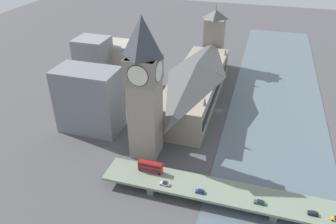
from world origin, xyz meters
name	(u,v)px	position (x,y,z in m)	size (l,w,h in m)	color
ground_plane	(218,111)	(0.00, 0.00, 0.00)	(600.00, 600.00, 0.00)	#4C4C4F
river_water	(276,119)	(-34.61, 0.00, 0.15)	(57.23, 360.00, 0.30)	slate
parliament_hall	(196,82)	(16.28, -8.00, 13.40)	(27.02, 99.25, 27.02)	gray
clock_tower	(144,87)	(28.33, 52.34, 37.17)	(14.67, 14.67, 69.89)	gray
victoria_tower	(214,39)	(16.33, -68.80, 22.47)	(14.36, 14.36, 48.95)	gray
road_bridge	(275,203)	(-34.61, 74.43, 4.38)	(146.45, 14.75, 5.40)	#5D6A59
double_decker_bus_mid	(150,166)	(19.47, 71.58, 8.18)	(11.21, 2.53, 5.04)	red
car_northbound_lead	(313,213)	(-48.60, 77.13, 6.08)	(3.88, 1.83, 1.37)	black
car_northbound_mid	(165,184)	(10.69, 77.96, 6.13)	(4.12, 1.81, 1.50)	silver
car_northbound_tail	(200,191)	(-4.72, 78.12, 6.06)	(3.99, 1.85, 1.35)	navy
car_southbound_mid	(260,202)	(-28.65, 77.14, 6.09)	(4.43, 1.86, 1.38)	#2D5638
city_block_west	(89,100)	(65.74, 39.77, 17.96)	(33.55, 19.50, 35.92)	slate
city_block_center	(116,63)	(76.32, -18.51, 15.30)	(27.00, 19.28, 30.59)	#A39E93
city_block_east	(94,65)	(85.46, -3.96, 18.45)	(20.79, 18.75, 36.91)	gray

